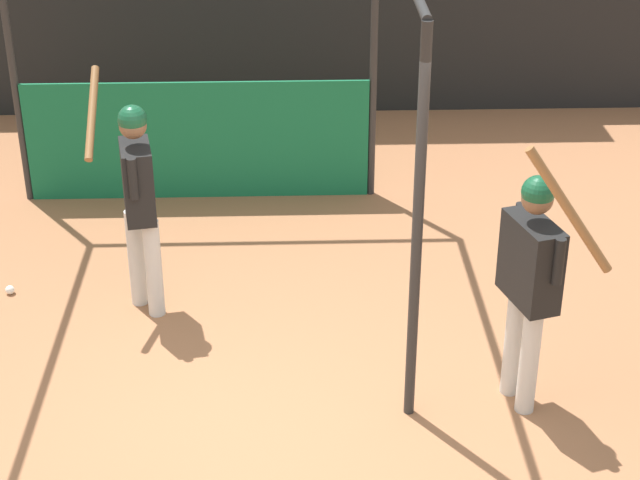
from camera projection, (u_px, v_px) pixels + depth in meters
ground_plane at (252, 445)px, 6.99m from camera, size 60.00×60.00×0.00m
outfield_wall at (262, 49)px, 12.01m from camera, size 24.00×0.12×1.46m
batting_cage at (189, 103)px, 9.15m from camera, size 3.35×3.55×2.77m
player_batter at (137, 191)px, 8.03m from camera, size 0.51×0.83×1.84m
player_waiting at (531, 272)px, 6.93m from camera, size 0.59×0.76×2.06m
baseball at (10, 290)px, 8.68m from camera, size 0.07×0.07×0.07m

